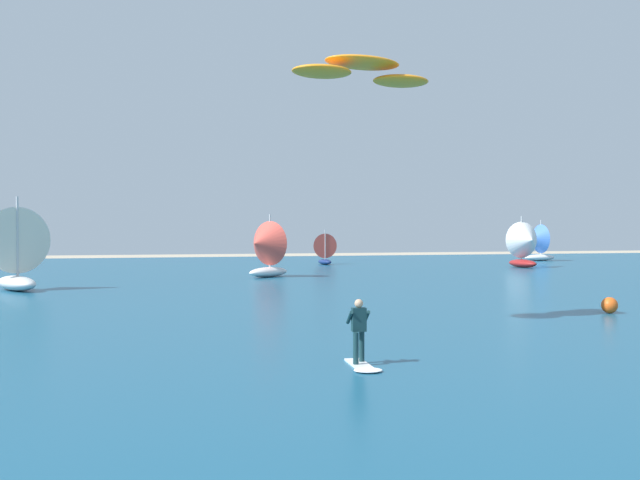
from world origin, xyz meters
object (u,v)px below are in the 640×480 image
(sailboat_mid_right, at_px, (526,244))
(sailboat_leading, at_px, (323,248))
(sailboat_outermost, at_px, (535,242))
(marker_buoy, at_px, (610,305))
(sailboat_near_shore, at_px, (12,247))
(sailboat_far_left, at_px, (263,248))
(kite, at_px, (362,71))
(kitesurfer, at_px, (361,342))

(sailboat_mid_right, xyz_separation_m, sailboat_leading, (-16.00, 11.12, -0.57))
(sailboat_outermost, xyz_separation_m, marker_buoy, (-25.02, -46.48, -1.75))
(sailboat_near_shore, bearing_deg, sailboat_outermost, 28.44)
(sailboat_far_left, bearing_deg, sailboat_mid_right, 15.83)
(sailboat_outermost, bearing_deg, kite, -127.23)
(sailboat_leading, height_order, marker_buoy, sailboat_leading)
(kite, distance_m, sailboat_far_left, 28.22)
(kitesurfer, bearing_deg, sailboat_leading, 75.51)
(sailboat_mid_right, bearing_deg, sailboat_outermost, 55.54)
(kite, relative_size, sailboat_outermost, 1.27)
(sailboat_leading, relative_size, sailboat_far_left, 0.75)
(kitesurfer, relative_size, sailboat_far_left, 0.44)
(sailboat_mid_right, xyz_separation_m, sailboat_outermost, (8.85, 12.89, -0.07))
(kitesurfer, xyz_separation_m, sailboat_mid_right, (29.75, 42.09, 1.55))
(sailboat_near_shore, relative_size, sailboat_outermost, 1.17)
(kite, distance_m, marker_buoy, 14.12)
(sailboat_near_shore, bearing_deg, sailboat_leading, 45.00)
(sailboat_leading, bearing_deg, kitesurfer, -104.49)
(kitesurfer, distance_m, sailboat_near_shore, 30.15)
(sailboat_mid_right, distance_m, sailboat_leading, 19.50)
(kitesurfer, bearing_deg, sailboat_outermost, 54.93)
(kite, bearing_deg, sailboat_leading, 76.24)
(sailboat_leading, bearing_deg, sailboat_far_left, -117.52)
(kite, relative_size, sailboat_far_left, 1.26)
(sailboat_mid_right, xyz_separation_m, marker_buoy, (-16.17, -33.59, -1.82))
(sailboat_leading, height_order, sailboat_outermost, sailboat_outermost)
(sailboat_near_shore, bearing_deg, kite, -54.60)
(sailboat_near_shore, xyz_separation_m, marker_buoy, (25.34, -19.20, -2.10))
(sailboat_mid_right, distance_m, sailboat_far_left, 26.59)
(marker_buoy, bearing_deg, sailboat_leading, 89.79)
(sailboat_mid_right, relative_size, marker_buoy, 7.05)
(kite, height_order, sailboat_leading, kite)
(sailboat_mid_right, height_order, sailboat_far_left, sailboat_mid_right)
(sailboat_far_left, relative_size, marker_buoy, 6.87)
(kitesurfer, relative_size, sailboat_near_shore, 0.37)
(kitesurfer, distance_m, sailboat_mid_right, 51.57)
(marker_buoy, bearing_deg, kitesurfer, -147.96)
(kite, distance_m, sailboat_near_shore, 25.61)
(kite, height_order, sailboat_far_left, kite)
(sailboat_leading, xyz_separation_m, sailboat_near_shore, (-25.50, -25.51, 0.85))
(sailboat_near_shore, relative_size, sailboat_far_left, 1.16)
(sailboat_near_shore, xyz_separation_m, sailboat_far_left, (15.93, 7.13, -0.34))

